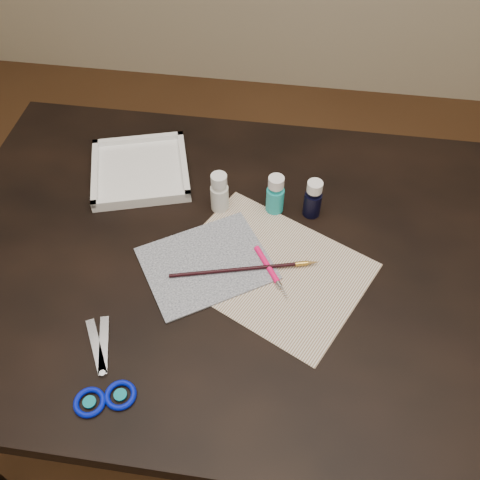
# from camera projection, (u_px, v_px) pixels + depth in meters

# --- Properties ---
(ground) EXTENTS (3.50, 3.50, 0.02)m
(ground) POSITION_uv_depth(u_px,v_px,m) (240.00, 402.00, 1.71)
(ground) COLOR #422614
(ground) RESTS_ON ground
(table) EXTENTS (1.30, 0.90, 0.75)m
(table) POSITION_uv_depth(u_px,v_px,m) (240.00, 343.00, 1.41)
(table) COLOR black
(table) RESTS_ON ground
(paper) EXTENTS (0.46, 0.42, 0.00)m
(paper) POSITION_uv_depth(u_px,v_px,m) (270.00, 269.00, 1.10)
(paper) COLOR silver
(paper) RESTS_ON table
(canvas) EXTENTS (0.32, 0.31, 0.00)m
(canvas) POSITION_uv_depth(u_px,v_px,m) (206.00, 263.00, 1.11)
(canvas) COLOR black
(canvas) RESTS_ON paper
(paint_bottle_white) EXTENTS (0.05, 0.05, 0.10)m
(paint_bottle_white) POSITION_uv_depth(u_px,v_px,m) (219.00, 192.00, 1.18)
(paint_bottle_white) COLOR silver
(paint_bottle_white) RESTS_ON table
(paint_bottle_cyan) EXTENTS (0.05, 0.05, 0.10)m
(paint_bottle_cyan) POSITION_uv_depth(u_px,v_px,m) (275.00, 194.00, 1.17)
(paint_bottle_cyan) COLOR #1EA8AC
(paint_bottle_cyan) RESTS_ON table
(paint_bottle_navy) EXTENTS (0.04, 0.04, 0.09)m
(paint_bottle_navy) POSITION_uv_depth(u_px,v_px,m) (313.00, 198.00, 1.17)
(paint_bottle_navy) COLOR black
(paint_bottle_navy) RESTS_ON table
(paintbrush) EXTENTS (0.30, 0.09, 0.01)m
(paintbrush) POSITION_uv_depth(u_px,v_px,m) (245.00, 269.00, 1.09)
(paintbrush) COLOR black
(paintbrush) RESTS_ON canvas
(craft_knife) EXTENTS (0.09, 0.13, 0.01)m
(craft_knife) POSITION_uv_depth(u_px,v_px,m) (272.00, 273.00, 1.09)
(craft_knife) COLOR #FF0E61
(craft_knife) RESTS_ON paper
(scissors) EXTENTS (0.20, 0.24, 0.01)m
(scissors) POSITION_uv_depth(u_px,v_px,m) (97.00, 365.00, 0.96)
(scissors) COLOR silver
(scissors) RESTS_ON table
(palette_tray) EXTENTS (0.28, 0.28, 0.03)m
(palette_tray) POSITION_uv_depth(u_px,v_px,m) (140.00, 170.00, 1.28)
(palette_tray) COLOR white
(palette_tray) RESTS_ON table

